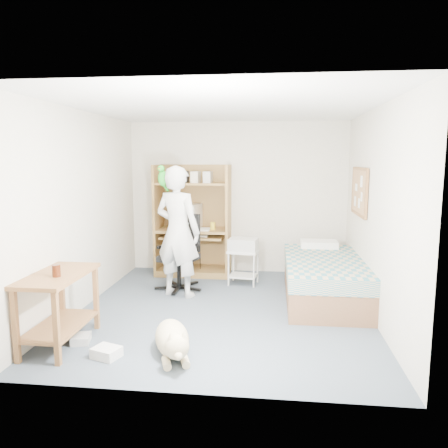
% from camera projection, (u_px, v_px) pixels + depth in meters
% --- Properties ---
extents(floor, '(4.00, 4.00, 0.00)m').
position_uv_depth(floor, '(224.00, 310.00, 5.51)').
color(floor, '#46525F').
rests_on(floor, ground).
extents(wall_back, '(3.60, 0.02, 2.50)m').
position_uv_depth(wall_back, '(237.00, 198.00, 7.29)').
color(wall_back, silver).
rests_on(wall_back, floor).
extents(wall_right, '(0.02, 4.00, 2.50)m').
position_uv_depth(wall_right, '(376.00, 214.00, 5.12)').
color(wall_right, silver).
rests_on(wall_right, floor).
extents(wall_left, '(0.02, 4.00, 2.50)m').
position_uv_depth(wall_left, '(83.00, 210.00, 5.53)').
color(wall_left, silver).
rests_on(wall_left, floor).
extents(ceiling, '(3.60, 4.00, 0.02)m').
position_uv_depth(ceiling, '(224.00, 107.00, 5.14)').
color(ceiling, white).
rests_on(ceiling, wall_back).
extents(computer_hutch, '(1.20, 0.63, 1.80)m').
position_uv_depth(computer_hutch, '(194.00, 225.00, 7.18)').
color(computer_hutch, olive).
rests_on(computer_hutch, floor).
extents(bed, '(1.02, 2.02, 0.66)m').
position_uv_depth(bed, '(324.00, 278.00, 5.93)').
color(bed, brown).
rests_on(bed, floor).
extents(side_desk, '(0.50, 1.00, 0.75)m').
position_uv_depth(side_desk, '(59.00, 298.00, 4.44)').
color(side_desk, brown).
rests_on(side_desk, floor).
extents(corkboard, '(0.04, 0.94, 0.66)m').
position_uv_depth(corkboard, '(359.00, 192.00, 5.98)').
color(corkboard, '#A17348').
rests_on(corkboard, wall_right).
extents(office_chair, '(0.62, 0.63, 1.09)m').
position_uv_depth(office_chair, '(181.00, 263.00, 6.37)').
color(office_chair, black).
rests_on(office_chair, floor).
extents(person, '(0.76, 0.63, 1.81)m').
position_uv_depth(person, '(178.00, 232.00, 5.99)').
color(person, silver).
rests_on(person, floor).
extents(parrot, '(0.13, 0.23, 0.37)m').
position_uv_depth(parrot, '(163.00, 177.00, 5.92)').
color(parrot, '#127E20').
rests_on(parrot, person).
extents(dog, '(0.54, 0.97, 0.38)m').
position_uv_depth(dog, '(173.00, 339.00, 4.23)').
color(dog, beige).
rests_on(dog, floor).
extents(printer_cart, '(0.49, 0.41, 0.53)m').
position_uv_depth(printer_cart, '(243.00, 262.00, 6.62)').
color(printer_cart, silver).
rests_on(printer_cart, floor).
extents(printer, '(0.46, 0.38, 0.18)m').
position_uv_depth(printer, '(243.00, 244.00, 6.58)').
color(printer, '#B5B5B0').
rests_on(printer, printer_cart).
extents(crt_monitor, '(0.47, 0.49, 0.39)m').
position_uv_depth(crt_monitor, '(187.00, 216.00, 7.18)').
color(crt_monitor, beige).
rests_on(crt_monitor, computer_hutch).
extents(keyboard, '(0.46, 0.18, 0.03)m').
position_uv_depth(keyboard, '(194.00, 235.00, 7.04)').
color(keyboard, beige).
rests_on(keyboard, computer_hutch).
extents(pencil_cup, '(0.08, 0.08, 0.12)m').
position_uv_depth(pencil_cup, '(213.00, 226.00, 7.05)').
color(pencil_cup, yellow).
rests_on(pencil_cup, computer_hutch).
extents(drink_glass, '(0.08, 0.08, 0.12)m').
position_uv_depth(drink_glass, '(56.00, 271.00, 4.27)').
color(drink_glass, '#3E180A').
rests_on(drink_glass, side_desk).
extents(floor_box_a, '(0.30, 0.27, 0.10)m').
position_uv_depth(floor_box_a, '(106.00, 352.00, 4.20)').
color(floor_box_a, white).
rests_on(floor_box_a, floor).
extents(floor_box_b, '(0.23, 0.26, 0.08)m').
position_uv_depth(floor_box_b, '(81.00, 339.00, 4.54)').
color(floor_box_b, '#B7B7B2').
rests_on(floor_box_b, floor).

